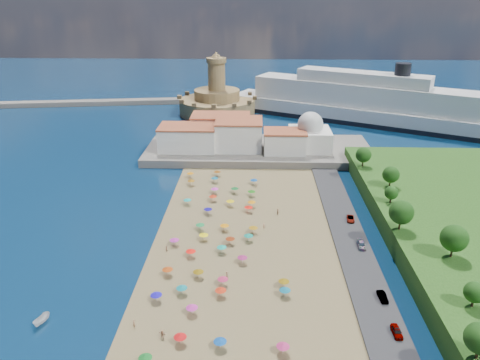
{
  "coord_description": "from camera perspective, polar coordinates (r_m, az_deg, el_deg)",
  "views": [
    {
      "loc": [
        8.43,
        -106.98,
        61.99
      ],
      "look_at": [
        4.0,
        25.0,
        8.0
      ],
      "focal_mm": 35.0,
      "sensor_mm": 36.0,
      "label": 1
    }
  ],
  "objects": [
    {
      "name": "hillside_trees",
      "position": [
        118.8,
        21.1,
        -5.23
      ],
      "size": [
        14.14,
        110.04,
        7.86
      ],
      "color": "#382314",
      "rests_on": "hillside"
    },
    {
      "name": "domed_building",
      "position": [
        186.96,
        8.51,
        5.52
      ],
      "size": [
        16.0,
        16.0,
        15.0
      ],
      "color": "silver",
      "rests_on": "terrace"
    },
    {
      "name": "fortress",
      "position": [
        251.98,
        -2.81,
        9.53
      ],
      "size": [
        40.0,
        40.0,
        32.4
      ],
      "color": "#94754A",
      "rests_on": "ground"
    },
    {
      "name": "beachgoers",
      "position": [
        116.34,
        -3.0,
        -9.35
      ],
      "size": [
        31.14,
        93.67,
        1.84
      ],
      "color": "tan",
      "rests_on": "beach"
    },
    {
      "name": "terrace",
      "position": [
        189.88,
        2.3,
        3.64
      ],
      "size": [
        90.0,
        36.0,
        3.0
      ],
      "primitive_type": "cube",
      "color": "#59544C",
      "rests_on": "ground"
    },
    {
      "name": "cruise_ship",
      "position": [
        243.46,
        14.47,
        8.96
      ],
      "size": [
        132.24,
        82.12,
        30.22
      ],
      "color": "black",
      "rests_on": "ground"
    },
    {
      "name": "beach_parasols",
      "position": [
        113.59,
        -3.22,
        -9.6
      ],
      "size": [
        32.02,
        115.85,
        2.2
      ],
      "color": "gray",
      "rests_on": "beach"
    },
    {
      "name": "waterfront_buildings",
      "position": [
        188.91,
        -1.65,
        5.58
      ],
      "size": [
        57.0,
        29.0,
        11.0
      ],
      "color": "silver",
      "rests_on": "terrace"
    },
    {
      "name": "breakwater",
      "position": [
        292.06,
        -22.31,
        8.6
      ],
      "size": [
        199.03,
        34.77,
        2.6
      ],
      "primitive_type": "cube",
      "rotation": [
        0.0,
        0.0,
        0.14
      ],
      "color": "#59544C",
      "rests_on": "ground"
    },
    {
      "name": "parked_cars",
      "position": [
        118.03,
        15.36,
        -9.56
      ],
      "size": [
        2.61,
        51.99,
        1.41
      ],
      "color": "gray",
      "rests_on": "promenade"
    },
    {
      "name": "jetty",
      "position": [
        224.35,
        -3.4,
        6.48
      ],
      "size": [
        18.0,
        70.0,
        2.4
      ],
      "primitive_type": "cube",
      "color": "#59544C",
      "rests_on": "ground"
    },
    {
      "name": "ground",
      "position": [
        123.93,
        -2.26,
        -7.8
      ],
      "size": [
        700.0,
        700.0,
        0.0
      ],
      "primitive_type": "plane",
      "color": "#071938",
      "rests_on": "ground"
    },
    {
      "name": "moored_boats",
      "position": [
        97.39,
        -25.08,
        -19.18
      ],
      "size": [
        4.97,
        25.34,
        1.69
      ],
      "color": "white",
      "rests_on": "ground"
    }
  ]
}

